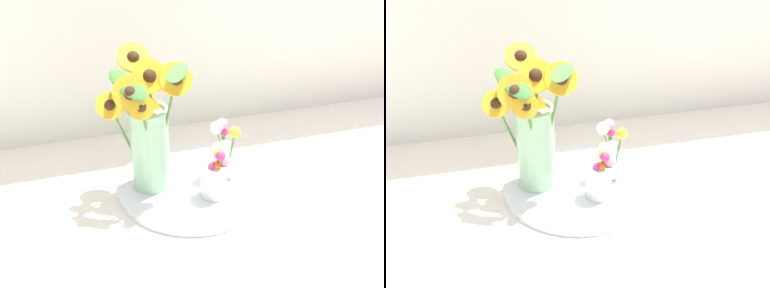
% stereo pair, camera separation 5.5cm
% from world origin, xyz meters
% --- Properties ---
extents(ground_plane, '(6.00, 6.00, 0.00)m').
position_xyz_m(ground_plane, '(0.00, 0.00, 0.00)').
color(ground_plane, silver).
extents(serving_tray, '(0.43, 0.43, 0.02)m').
position_xyz_m(serving_tray, '(-0.04, 0.08, 0.01)').
color(serving_tray, silver).
rests_on(serving_tray, ground_plane).
extents(mason_jar_sunflowers, '(0.26, 0.22, 0.39)m').
position_xyz_m(mason_jar_sunflowers, '(-0.16, 0.10, 0.19)').
color(mason_jar_sunflowers, '#99CC9E').
rests_on(mason_jar_sunflowers, serving_tray).
extents(vase_small_center, '(0.08, 0.07, 0.15)m').
position_xyz_m(vase_small_center, '(0.01, 0.00, 0.08)').
color(vase_small_center, white).
rests_on(vase_small_center, serving_tray).
extents(vase_bulb_right, '(0.09, 0.08, 0.18)m').
position_xyz_m(vase_bulb_right, '(0.06, 0.08, 0.10)').
color(vase_bulb_right, white).
rests_on(vase_bulb_right, serving_tray).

